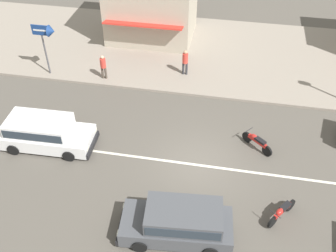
# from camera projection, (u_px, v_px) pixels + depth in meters

# --- Properties ---
(ground_plane) EXTENTS (160.00, 160.00, 0.00)m
(ground_plane) POSITION_uv_depth(u_px,v_px,m) (197.00, 165.00, 18.67)
(ground_plane) COLOR #544F47
(lane_centre_stripe) EXTENTS (50.40, 0.14, 0.01)m
(lane_centre_stripe) POSITION_uv_depth(u_px,v_px,m) (197.00, 165.00, 18.66)
(lane_centre_stripe) COLOR silver
(lane_centre_stripe) RESTS_ON ground
(kerb_strip) EXTENTS (68.00, 10.00, 0.15)m
(kerb_strip) POSITION_uv_depth(u_px,v_px,m) (217.00, 53.00, 26.38)
(kerb_strip) COLOR gray
(kerb_strip) RESTS_ON ground
(minivan_white_1) EXTENTS (4.69, 2.10, 1.56)m
(minivan_white_1) POSITION_uv_depth(u_px,v_px,m) (43.00, 132.00, 19.21)
(minivan_white_1) COLOR white
(minivan_white_1) RESTS_ON ground
(minivan_dark_grey_5) EXTENTS (4.60, 2.24, 1.56)m
(minivan_dark_grey_5) POSITION_uv_depth(u_px,v_px,m) (180.00, 221.00, 15.22)
(minivan_dark_grey_5) COLOR #47494F
(minivan_dark_grey_5) RESTS_ON ground
(motorcycle_0) EXTENTS (1.48, 1.28, 0.80)m
(motorcycle_0) POSITION_uv_depth(u_px,v_px,m) (257.00, 142.00, 19.28)
(motorcycle_0) COLOR black
(motorcycle_0) RESTS_ON ground
(motorcycle_1) EXTENTS (1.18, 1.49, 0.80)m
(motorcycle_1) POSITION_uv_depth(u_px,v_px,m) (282.00, 212.00, 16.09)
(motorcycle_1) COLOR black
(motorcycle_1) RESTS_ON ground
(arrow_signboard) EXTENTS (1.40, 0.68, 3.27)m
(arrow_signboard) POSITION_uv_depth(u_px,v_px,m) (49.00, 34.00, 22.55)
(arrow_signboard) COLOR #4C4C51
(arrow_signboard) RESTS_ON kerb_strip
(pedestrian_near_clock) EXTENTS (0.34, 0.34, 1.65)m
(pedestrian_near_clock) POSITION_uv_depth(u_px,v_px,m) (185.00, 61.00, 23.72)
(pedestrian_near_clock) COLOR #333338
(pedestrian_near_clock) RESTS_ON kerb_strip
(pedestrian_mid_kerb) EXTENTS (0.34, 0.34, 1.56)m
(pedestrian_mid_kerb) POSITION_uv_depth(u_px,v_px,m) (103.00, 65.00, 23.41)
(pedestrian_mid_kerb) COLOR #4C4238
(pedestrian_mid_kerb) RESTS_ON kerb_strip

